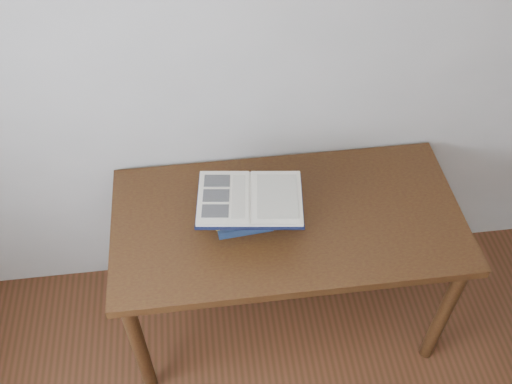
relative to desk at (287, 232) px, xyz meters
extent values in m
cube|color=#A7A69E|center=(0.11, 0.37, 0.64)|extent=(3.50, 0.04, 2.60)
cube|color=#402A10|center=(0.00, 0.00, 0.08)|extent=(1.41, 0.71, 0.04)
cylinder|color=#402A10|center=(-0.65, -0.29, -0.30)|extent=(0.06, 0.06, 0.72)
cylinder|color=#402A10|center=(0.65, -0.29, -0.30)|extent=(0.06, 0.06, 0.72)
cylinder|color=#402A10|center=(-0.65, 0.29, -0.30)|extent=(0.06, 0.06, 0.72)
cylinder|color=#402A10|center=(0.65, 0.29, -0.30)|extent=(0.06, 0.06, 0.72)
cube|color=#182748|center=(-0.18, 0.01, 0.12)|extent=(0.23, 0.18, 0.04)
cube|color=gold|center=(-0.19, 0.01, 0.15)|extent=(0.23, 0.16, 0.03)
cube|color=gold|center=(-0.18, 0.01, 0.18)|extent=(0.27, 0.20, 0.03)
cube|color=black|center=(-0.18, 0.01, 0.21)|extent=(0.23, 0.18, 0.03)
cube|color=black|center=(-0.15, -0.01, 0.23)|extent=(0.43, 0.33, 0.01)
cube|color=beige|center=(-0.25, 0.00, 0.24)|extent=(0.22, 0.29, 0.02)
cube|color=beige|center=(-0.05, -0.02, 0.24)|extent=(0.22, 0.29, 0.02)
cylinder|color=beige|center=(-0.15, -0.01, 0.24)|extent=(0.05, 0.27, 0.01)
cube|color=black|center=(-0.27, 0.09, 0.25)|extent=(0.11, 0.07, 0.00)
cube|color=black|center=(-0.28, 0.01, 0.25)|extent=(0.11, 0.07, 0.00)
cube|color=black|center=(-0.29, -0.07, 0.25)|extent=(0.11, 0.07, 0.00)
cube|color=silver|center=(-0.20, 0.00, 0.25)|extent=(0.08, 0.22, 0.00)
cube|color=silver|center=(-0.05, -0.02, 0.25)|extent=(0.18, 0.24, 0.00)
camera|label=1|loc=(-0.31, -1.43, 1.87)|focal=40.00mm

